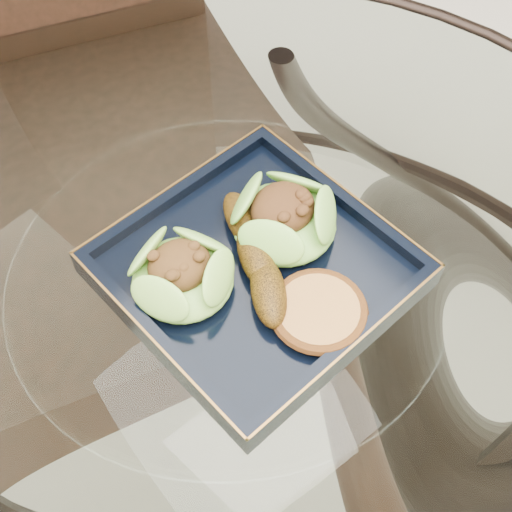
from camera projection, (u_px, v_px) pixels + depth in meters
ground at (242, 510)px, 1.36m from camera, size 4.00×4.00×0.00m
dining_table at (234, 374)px, 0.87m from camera, size 1.13×1.13×0.77m
dining_chair at (107, 171)px, 1.10m from camera, size 0.53×0.53×1.01m
navy_plate at (256, 272)px, 0.74m from camera, size 0.30×0.30×0.02m
lettuce_wrap_left at (182, 276)px, 0.70m from camera, size 0.11×0.11×0.04m
lettuce_wrap_right at (284, 219)px, 0.74m from camera, size 0.13×0.13×0.04m
roasted_plantain at (256, 256)px, 0.72m from camera, size 0.09×0.17×0.03m
crumb_patty at (318, 312)px, 0.69m from camera, size 0.11×0.11×0.02m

